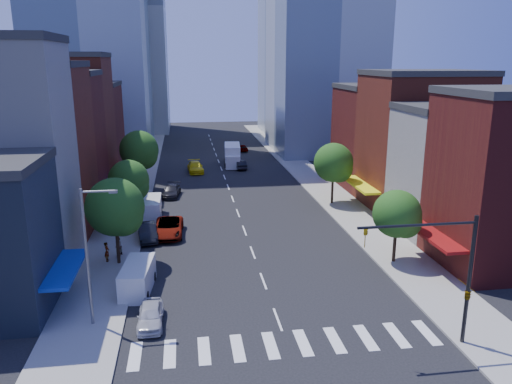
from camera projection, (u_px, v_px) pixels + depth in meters
ground at (278, 319)px, 33.05m from camera, size 220.00×220.00×0.00m
sidewalk_left at (136, 183)px, 69.54m from camera, size 5.00×120.00×0.15m
sidewalk_right at (311, 177)px, 73.04m from camera, size 5.00×120.00×0.15m
crosswalk at (287, 344)px, 30.18m from camera, size 19.00×3.00×0.01m
bldg_left_2 at (23, 153)px, 47.67m from camera, size 12.00×9.00×16.00m
bldg_left_3 at (47, 144)px, 55.93m from camera, size 12.00×8.00×15.00m
bldg_left_4 at (63, 126)px, 63.80m from camera, size 12.00×9.00×17.00m
bldg_left_5 at (79, 131)px, 73.40m from camera, size 12.00×10.00×13.00m
bldg_right_1 at (461, 172)px, 48.80m from camera, size 12.00×8.00×12.00m
bldg_right_2 at (420, 143)px, 57.02m from camera, size 12.00×10.00×15.00m
bldg_right_3 at (385, 138)px, 66.84m from camera, size 12.00×10.00×13.00m
tower_far_w at (125, 9)px, 114.22m from camera, size 18.00×18.00×56.00m
traffic_signal at (460, 281)px, 29.07m from camera, size 7.24×2.24×8.00m
streetlight at (89, 249)px, 31.00m from camera, size 2.25×0.25×9.00m
tree_left_near at (117, 209)px, 40.66m from camera, size 4.80×4.80×7.30m
tree_left_mid at (130, 182)px, 51.27m from camera, size 4.20×4.20×6.65m
tree_left_far at (140, 151)px, 64.49m from camera, size 5.00×5.00×7.75m
tree_right_near at (399, 216)px, 41.18m from camera, size 4.00×4.00×6.20m
tree_right_far at (335, 164)px, 58.23m from camera, size 4.60×4.60×7.20m
parked_car_front at (150, 315)px, 32.24m from camera, size 1.65×4.03×1.37m
parked_car_second at (147, 232)px, 47.60m from camera, size 2.26×4.90×1.56m
parked_car_third at (169, 227)px, 48.70m from camera, size 2.92×5.93×1.62m
parked_car_rear at (171, 191)px, 62.70m from camera, size 2.59×5.04×1.40m
cargo_van_near at (137, 278)px, 36.81m from camera, size 2.46×5.11×2.10m
cargo_van_far at (151, 209)px, 53.81m from camera, size 2.15×5.23×2.23m
taxi at (195, 167)px, 76.21m from camera, size 2.56×5.61×1.59m
traffic_car_oncoming at (240, 164)px, 78.56m from camera, size 1.83×4.45×1.43m
traffic_car_far at (242, 148)px, 93.78m from camera, size 1.99×3.89×1.27m
box_truck at (232, 156)px, 81.30m from camera, size 3.07×8.29×3.27m
pedestrian_near at (107, 252)px, 42.06m from camera, size 0.42×0.62×1.68m
pedestrian_far at (118, 246)px, 43.21m from camera, size 0.91×1.01×1.70m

